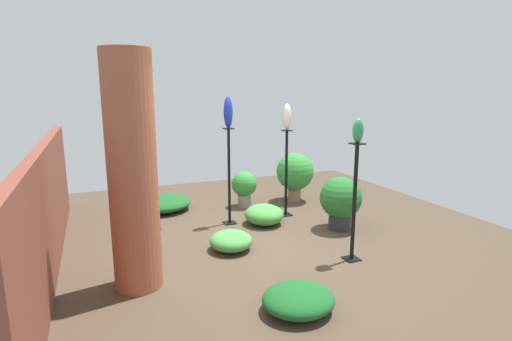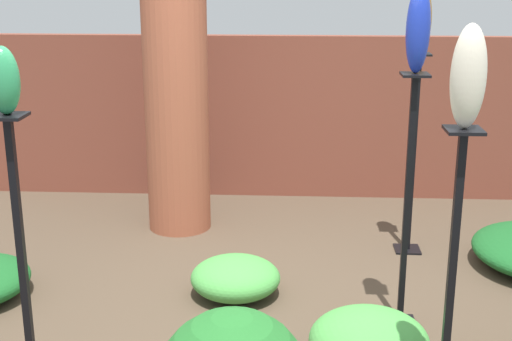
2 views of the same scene
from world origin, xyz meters
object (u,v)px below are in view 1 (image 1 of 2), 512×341
at_px(pedestal_bronze, 152,185).
at_px(art_vase_bronze, 148,116).
at_px(pedestal_jade, 354,207).
at_px(pedestal_cobalt, 229,180).
at_px(potted_plant_mid_left, 341,200).
at_px(art_vase_cobalt, 228,112).
at_px(art_vase_jade, 358,131).
at_px(potted_plant_mid_right, 295,173).
at_px(potted_plant_back_center, 244,186).
at_px(brick_pillar, 133,174).
at_px(pedestal_ivory, 286,177).
at_px(art_vase_ivory, 287,117).

distance_m(pedestal_bronze, art_vase_bronze, 1.08).
height_order(pedestal_jade, pedestal_cobalt, pedestal_cobalt).
bearing_deg(art_vase_bronze, potted_plant_mid_left, -112.72).
bearing_deg(art_vase_cobalt, art_vase_jade, -152.51).
xyz_separation_m(potted_plant_mid_right, potted_plant_mid_left, (-1.74, 0.09, -0.10)).
xyz_separation_m(pedestal_jade, art_vase_cobalt, (1.99, 1.03, 1.13)).
relative_size(pedestal_jade, pedestal_bronze, 0.99).
height_order(art_vase_bronze, potted_plant_back_center, art_vase_bronze).
distance_m(pedestal_jade, art_vase_cobalt, 2.51).
bearing_deg(pedestal_bronze, art_vase_cobalt, -100.65).
height_order(brick_pillar, potted_plant_mid_right, brick_pillar).
bearing_deg(potted_plant_mid_right, pedestal_cobalt, 116.12).
bearing_deg(art_vase_bronze, pedestal_ivory, -94.63).
height_order(art_vase_ivory, art_vase_cobalt, art_vase_cobalt).
bearing_deg(art_vase_jade, pedestal_cobalt, 27.49).
height_order(pedestal_jade, potted_plant_back_center, pedestal_jade).
height_order(pedestal_jade, art_vase_cobalt, art_vase_cobalt).
relative_size(pedestal_jade, art_vase_ivory, 3.45).
bearing_deg(pedestal_jade, art_vase_ivory, -0.98).
bearing_deg(potted_plant_mid_left, art_vase_ivory, 26.47).
bearing_deg(pedestal_cobalt, pedestal_ivory, -87.66).
bearing_deg(brick_pillar, pedestal_ivory, -57.82).
bearing_deg(pedestal_ivory, art_vase_cobalt, 92.34).
height_order(pedestal_jade, potted_plant_mid_right, pedestal_jade).
bearing_deg(art_vase_jade, pedestal_ivory, -0.98).
distance_m(pedestal_ivory, pedestal_cobalt, 1.07).
height_order(brick_pillar, pedestal_ivory, brick_pillar).
distance_m(pedestal_bronze, art_vase_ivory, 2.51).
relative_size(pedestal_ivory, art_vase_ivory, 3.38).
relative_size(potted_plant_mid_right, potted_plant_mid_left, 1.14).
relative_size(brick_pillar, potted_plant_mid_right, 2.71).
relative_size(pedestal_bronze, art_vase_bronze, 3.31).
relative_size(brick_pillar, art_vase_jade, 8.52).
bearing_deg(art_vase_ivory, pedestal_ivory, 90.00).
bearing_deg(art_vase_jade, potted_plant_mid_left, -26.19).
relative_size(pedestal_cobalt, art_vase_jade, 5.18).
distance_m(potted_plant_mid_left, potted_plant_back_center, 2.01).
xyz_separation_m(pedestal_jade, potted_plant_mid_left, (1.06, -0.52, -0.24)).
xyz_separation_m(pedestal_bronze, art_vase_ivory, (-0.18, -2.28, 1.02)).
relative_size(potted_plant_mid_right, potted_plant_back_center, 1.43).
bearing_deg(art_vase_bronze, art_vase_jade, -134.59).
relative_size(art_vase_jade, potted_plant_mid_left, 0.36).
distance_m(pedestal_bronze, art_vase_jade, 3.30).
relative_size(pedestal_bronze, art_vase_ivory, 3.48).
height_order(art_vase_jade, potted_plant_back_center, art_vase_jade).
xyz_separation_m(brick_pillar, pedestal_ivory, (1.71, -2.72, -0.61)).
xyz_separation_m(art_vase_jade, art_vase_ivory, (2.03, -0.03, 0.04)).
relative_size(art_vase_bronze, potted_plant_mid_left, 0.56).
distance_m(art_vase_jade, art_vase_cobalt, 2.24).
relative_size(pedestal_ivory, pedestal_bronze, 0.97).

